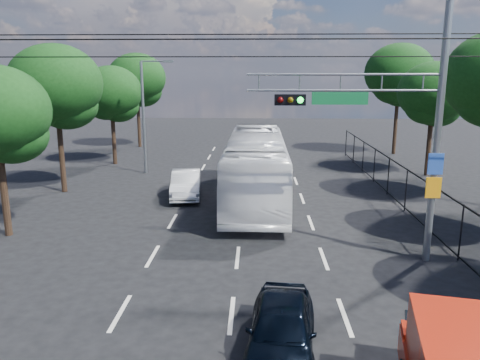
{
  "coord_description": "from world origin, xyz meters",
  "views": [
    {
      "loc": [
        0.63,
        -7.32,
        6.28
      ],
      "look_at": [
        0.09,
        7.91,
        2.8
      ],
      "focal_mm": 35.0,
      "sensor_mm": 36.0,
      "label": 1
    }
  ],
  "objects_px": {
    "white_bus": "(256,167)",
    "navy_hatchback": "(281,329)",
    "signal_mast": "(402,107)",
    "white_van": "(186,184)"
  },
  "relations": [
    {
      "from": "navy_hatchback",
      "to": "white_bus",
      "type": "distance_m",
      "value": 13.51
    },
    {
      "from": "signal_mast",
      "to": "white_van",
      "type": "xyz_separation_m",
      "value": [
        -8.3,
        8.14,
        -4.56
      ]
    },
    {
      "from": "white_bus",
      "to": "white_van",
      "type": "height_order",
      "value": "white_bus"
    },
    {
      "from": "white_van",
      "to": "white_bus",
      "type": "bearing_deg",
      "value": -13.34
    },
    {
      "from": "signal_mast",
      "to": "navy_hatchback",
      "type": "distance_m",
      "value": 8.42
    },
    {
      "from": "navy_hatchback",
      "to": "white_van",
      "type": "height_order",
      "value": "white_van"
    },
    {
      "from": "navy_hatchback",
      "to": "white_van",
      "type": "relative_size",
      "value": 0.92
    },
    {
      "from": "signal_mast",
      "to": "navy_hatchback",
      "type": "bearing_deg",
      "value": -125.14
    },
    {
      "from": "white_bus",
      "to": "navy_hatchback",
      "type": "bearing_deg",
      "value": -87.03
    },
    {
      "from": "white_van",
      "to": "signal_mast",
      "type": "bearing_deg",
      "value": -50.6
    }
  ]
}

